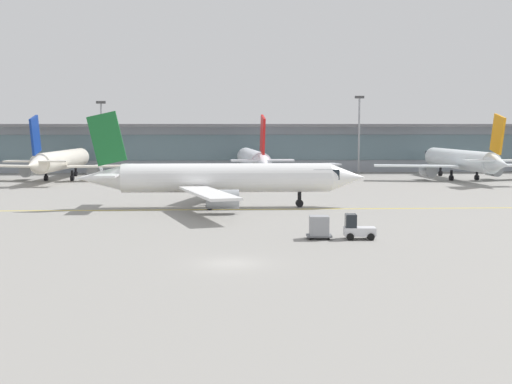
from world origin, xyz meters
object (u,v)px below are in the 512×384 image
at_px(gate_airplane_1, 61,161).
at_px(apron_light_mast_2, 359,131).
at_px(gate_airplane_2, 253,160).
at_px(taxiing_regional_jet, 223,179).
at_px(gate_airplane_3, 461,160).
at_px(cargo_dolly_lead, 319,226).
at_px(apron_light_mast_1, 102,134).
at_px(baggage_tug, 357,228).

relative_size(gate_airplane_1, apron_light_mast_2, 2.21).
distance_m(gate_airplane_2, taxiing_regional_jet, 41.90).
xyz_separation_m(gate_airplane_1, gate_airplane_2, (32.95, 0.34, 0.02)).
relative_size(gate_airplane_1, taxiing_regional_jet, 1.00).
bearing_deg(gate_airplane_3, cargo_dolly_lead, 147.19).
xyz_separation_m(cargo_dolly_lead, apron_light_mast_2, (18.52, 76.56, 7.13)).
bearing_deg(apron_light_mast_1, gate_airplane_2, -25.90).
bearing_deg(apron_light_mast_2, gate_airplane_3, -46.58).
distance_m(gate_airplane_3, taxiing_regional_jet, 56.32).
height_order(gate_airplane_3, apron_light_mast_1, apron_light_mast_1).
distance_m(gate_airplane_3, cargo_dolly_lead, 69.52).
height_order(gate_airplane_2, cargo_dolly_lead, gate_airplane_2).
bearing_deg(gate_airplane_2, cargo_dolly_lead, 178.39).
bearing_deg(cargo_dolly_lead, apron_light_mast_1, 115.72).
xyz_separation_m(gate_airplane_2, cargo_dolly_lead, (2.53, -64.09, -2.26)).
distance_m(taxiing_regional_jet, apron_light_mast_1, 60.11).
bearing_deg(taxiing_regional_jet, apron_light_mast_1, 112.85).
relative_size(gate_airplane_3, apron_light_mast_2, 2.26).
distance_m(gate_airplane_1, cargo_dolly_lead, 73.00).
bearing_deg(gate_airplane_2, taxiing_regional_jet, 168.77).
bearing_deg(apron_light_mast_2, gate_airplane_1, -166.66).
bearing_deg(gate_airplane_1, apron_light_mast_1, -13.99).
bearing_deg(gate_airplane_3, taxiing_regional_jet, 128.87).
bearing_deg(cargo_dolly_lead, gate_airplane_1, 123.15).
height_order(gate_airplane_1, apron_light_mast_1, apron_light_mast_1).
height_order(gate_airplane_1, baggage_tug, gate_airplane_1).
distance_m(apron_light_mast_1, apron_light_mast_2, 49.48).
bearing_deg(apron_light_mast_1, baggage_tug, -66.42).
relative_size(baggage_tug, apron_light_mast_1, 0.19).
distance_m(gate_airplane_3, apron_light_mast_1, 66.47).
bearing_deg(cargo_dolly_lead, gate_airplane_3, 65.49).
distance_m(gate_airplane_2, baggage_tug, 64.61).
relative_size(gate_airplane_1, gate_airplane_3, 0.98).
height_order(taxiing_regional_jet, cargo_dolly_lead, taxiing_regional_jet).
bearing_deg(apron_light_mast_1, apron_light_mast_2, -1.53).
relative_size(gate_airplane_3, baggage_tug, 12.56).
height_order(gate_airplane_3, baggage_tug, gate_airplane_3).
bearing_deg(gate_airplane_1, cargo_dolly_lead, -147.06).
xyz_separation_m(baggage_tug, apron_light_mast_1, (-34.08, 78.10, 6.77)).
xyz_separation_m(taxiing_regional_jet, apron_light_mast_1, (-23.05, 55.35, 4.35)).
xyz_separation_m(gate_airplane_1, taxiing_regional_jet, (27.59, -41.22, 0.02)).
height_order(baggage_tug, apron_light_mast_2, apron_light_mast_2).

